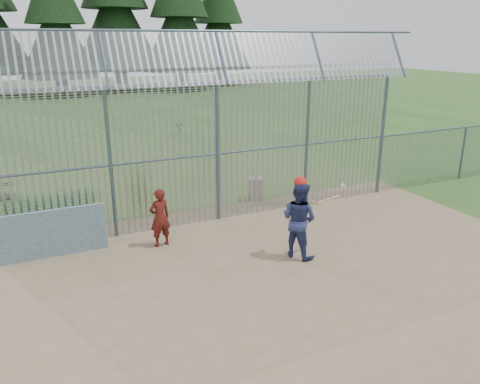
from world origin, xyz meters
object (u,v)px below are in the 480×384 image
trash_can (256,189)px  dugout_wall (53,233)px  onlooker (160,218)px  batter (299,219)px

trash_can → dugout_wall: bearing=-164.9°
onlooker → trash_can: bearing=-159.9°
batter → onlooker: (-2.89, 2.00, -0.18)m
dugout_wall → batter: (5.41, -2.51, 0.35)m
batter → onlooker: 3.52m
batter → dugout_wall: bearing=39.9°
trash_can → onlooker: bearing=-150.0°
onlooker → dugout_wall: bearing=-21.5°
dugout_wall → batter: 5.98m
dugout_wall → onlooker: (2.52, -0.52, 0.17)m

